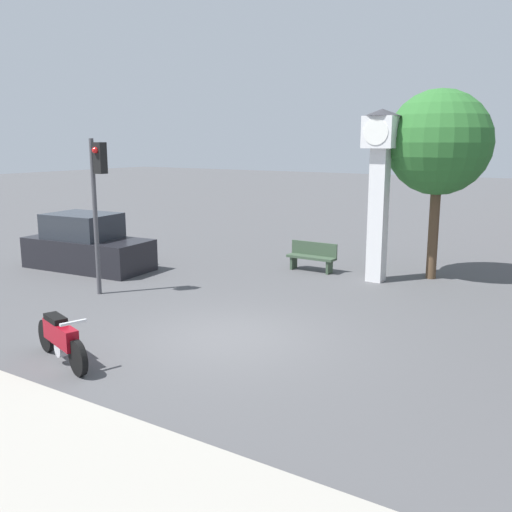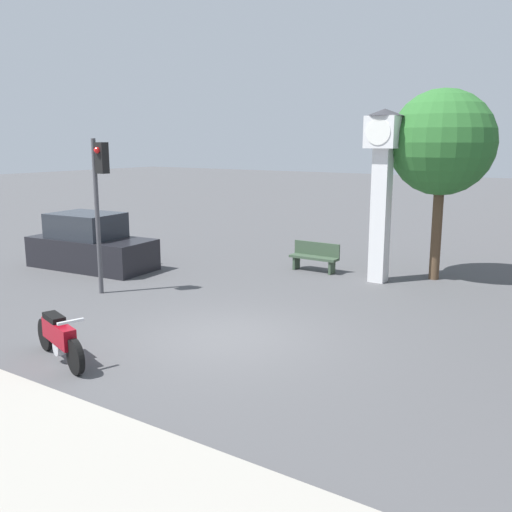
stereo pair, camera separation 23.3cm
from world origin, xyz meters
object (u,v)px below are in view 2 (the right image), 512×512
object	(u,v)px
motorcycle	(59,338)
clock_tower	(382,170)
traffic_light	(99,189)
parked_car	(90,245)
street_tree	(442,143)
bench	(315,256)

from	to	relation	value
motorcycle	clock_tower	distance (m)	10.03
traffic_light	motorcycle	bearing A→B (deg)	-51.22
parked_car	clock_tower	bearing A→B (deg)	17.09
street_tree	clock_tower	bearing A→B (deg)	-136.44
traffic_light	street_tree	bearing A→B (deg)	44.08
traffic_light	bench	bearing A→B (deg)	58.78
motorcycle	clock_tower	xyz separation A→B (m)	(2.59, 9.28, 2.80)
street_tree	bench	xyz separation A→B (m)	(-3.50, -1.05, -3.54)
clock_tower	parked_car	xyz separation A→B (m)	(-8.54, -3.49, -2.52)
bench	parked_car	distance (m)	7.32
clock_tower	traffic_light	size ratio (longest dim) A/B	1.20
traffic_light	street_tree	world-z (taller)	street_tree
street_tree	bench	size ratio (longest dim) A/B	3.49
clock_tower	street_tree	bearing A→B (deg)	43.56
street_tree	parked_car	xyz separation A→B (m)	(-9.83, -4.71, -3.28)
traffic_light	bench	world-z (taller)	traffic_light
motorcycle	street_tree	bearing A→B (deg)	87.53
bench	street_tree	bearing A→B (deg)	16.71
parked_car	motorcycle	bearing A→B (deg)	-49.39
clock_tower	parked_car	bearing A→B (deg)	-157.79
clock_tower	traffic_light	distance (m)	7.88
bench	parked_car	world-z (taller)	parked_car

